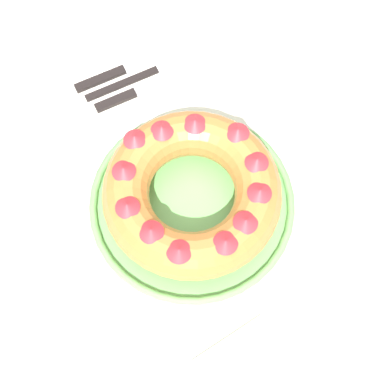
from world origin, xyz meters
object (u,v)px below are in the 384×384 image
at_px(serving_dish, 192,203).
at_px(serving_knife, 123,70).
at_px(fork, 144,75).
at_px(bundt_cake, 192,192).
at_px(cake_knife, 134,93).

distance_m(serving_dish, serving_knife, 0.28).
xyz_separation_m(serving_dish, serving_knife, (-0.28, 0.00, -0.01)).
bearing_deg(fork, serving_knife, -132.68).
distance_m(bundt_cake, fork, 0.27).
relative_size(serving_dish, fork, 1.71).
distance_m(serving_dish, fork, 0.26).
xyz_separation_m(serving_dish, bundt_cake, (-0.00, -0.00, 0.05)).
height_order(serving_dish, cake_knife, serving_dish).
xyz_separation_m(serving_dish, fork, (-0.26, 0.03, -0.01)).
relative_size(serving_dish, serving_knife, 1.56).
height_order(bundt_cake, serving_knife, bundt_cake).
relative_size(bundt_cake, cake_knife, 1.64).
distance_m(serving_knife, cake_knife, 0.05).
xyz_separation_m(fork, cake_knife, (0.03, -0.03, -0.00)).
bearing_deg(cake_knife, serving_knife, -176.18).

